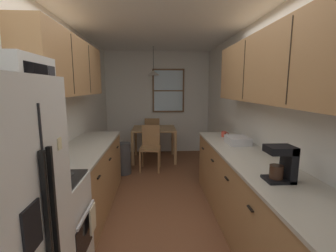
# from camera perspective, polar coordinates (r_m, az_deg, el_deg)

# --- Properties ---
(ground_plane) EXTENTS (12.00, 12.00, 0.00)m
(ground_plane) POSITION_cam_1_polar(r_m,az_deg,el_deg) (3.80, -1.85, -16.65)
(ground_plane) COLOR brown
(wall_left) EXTENTS (0.10, 9.00, 2.55)m
(wall_left) POSITION_cam_1_polar(r_m,az_deg,el_deg) (3.67, -23.57, 2.45)
(wall_left) COLOR white
(wall_left) RESTS_ON ground
(wall_right) EXTENTS (0.10, 9.00, 2.55)m
(wall_right) POSITION_cam_1_polar(r_m,az_deg,el_deg) (3.72, 19.34, 2.79)
(wall_right) COLOR white
(wall_right) RESTS_ON ground
(wall_back) EXTENTS (4.40, 0.10, 2.55)m
(wall_back) POSITION_cam_1_polar(r_m,az_deg,el_deg) (6.08, -2.50, 5.64)
(wall_back) COLOR white
(wall_back) RESTS_ON ground
(ceiling_slab) EXTENTS (4.40, 9.00, 0.08)m
(ceiling_slab) POSITION_cam_1_polar(r_m,az_deg,el_deg) (3.54, -2.09, 24.48)
(ceiling_slab) COLOR white
(stove_range) EXTENTS (0.66, 0.59, 1.10)m
(stove_range) POSITION_cam_1_polar(r_m,az_deg,el_deg) (2.38, -27.64, -21.91)
(stove_range) COLOR white
(stove_range) RESTS_ON ground
(microwave_over_range) EXTENTS (0.39, 0.56, 0.36)m
(microwave_over_range) POSITION_cam_1_polar(r_m,az_deg,el_deg) (2.11, -33.07, 9.40)
(microwave_over_range) COLOR white
(counter_left) EXTENTS (0.64, 1.99, 0.90)m
(counter_left) POSITION_cam_1_polar(r_m,az_deg,el_deg) (3.48, -18.83, -11.60)
(counter_left) COLOR #A87A4C
(counter_left) RESTS_ON ground
(upper_cabinets_left) EXTENTS (0.33, 2.07, 0.70)m
(upper_cabinets_left) POSITION_cam_1_polar(r_m,az_deg,el_deg) (3.27, -22.87, 13.02)
(upper_cabinets_left) COLOR #A87A4C
(counter_right) EXTENTS (0.64, 3.20, 0.90)m
(counter_right) POSITION_cam_1_polar(r_m,az_deg,el_deg) (2.86, 20.02, -16.38)
(counter_right) COLOR #A87A4C
(counter_right) RESTS_ON ground
(upper_cabinets_right) EXTENTS (0.33, 2.88, 0.73)m
(upper_cabinets_right) POSITION_cam_1_polar(r_m,az_deg,el_deg) (2.61, 25.12, 12.88)
(upper_cabinets_right) COLOR #A87A4C
(dining_table) EXTENTS (0.97, 0.85, 0.75)m
(dining_table) POSITION_cam_1_polar(r_m,az_deg,el_deg) (5.41, -3.41, -1.64)
(dining_table) COLOR #A87F51
(dining_table) RESTS_ON ground
(dining_chair_near) EXTENTS (0.43, 0.43, 0.90)m
(dining_chair_near) POSITION_cam_1_polar(r_m,az_deg,el_deg) (4.82, -4.28, -4.67)
(dining_chair_near) COLOR #A87A4C
(dining_chair_near) RESTS_ON ground
(dining_chair_far) EXTENTS (0.42, 0.42, 0.90)m
(dining_chair_far) POSITION_cam_1_polar(r_m,az_deg,el_deg) (6.06, -3.89, -1.78)
(dining_chair_far) COLOR #A87A4C
(dining_chair_far) RESTS_ON ground
(pendant_light) EXTENTS (0.27, 0.27, 0.62)m
(pendant_light) POSITION_cam_1_polar(r_m,az_deg,el_deg) (5.32, -3.55, 12.74)
(pendant_light) COLOR black
(back_window) EXTENTS (0.80, 0.05, 1.08)m
(back_window) POSITION_cam_1_polar(r_m,az_deg,el_deg) (6.00, 0.08, 8.53)
(back_window) COLOR brown
(trash_bin) EXTENTS (0.31, 0.31, 0.61)m
(trash_bin) POSITION_cam_1_polar(r_m,az_deg,el_deg) (4.69, -10.83, -7.71)
(trash_bin) COLOR #3F3F42
(trash_bin) RESTS_ON ground
(storage_canister) EXTENTS (0.11, 0.11, 0.18)m
(storage_canister) POSITION_cam_1_polar(r_m,az_deg,el_deg) (2.60, -24.12, -6.47)
(storage_canister) COLOR #265999
(storage_canister) RESTS_ON counter_left
(dish_towel) EXTENTS (0.02, 0.16, 0.24)m
(dish_towel) POSITION_cam_1_polar(r_m,az_deg,el_deg) (2.37, -17.78, -20.56)
(dish_towel) COLOR beige
(coffee_maker) EXTENTS (0.22, 0.18, 0.30)m
(coffee_maker) POSITION_cam_1_polar(r_m,az_deg,el_deg) (2.16, 26.04, -7.99)
(coffee_maker) COLOR black
(coffee_maker) RESTS_ON counter_right
(mug_by_coffeemaker) EXTENTS (0.11, 0.08, 0.09)m
(mug_by_coffeemaker) POSITION_cam_1_polar(r_m,az_deg,el_deg) (3.79, 13.39, -1.89)
(mug_by_coffeemaker) COLOR #BF3F33
(mug_by_coffeemaker) RESTS_ON counter_right
(dish_rack) EXTENTS (0.28, 0.34, 0.10)m
(dish_rack) POSITION_cam_1_polar(r_m,az_deg,el_deg) (3.36, 16.49, -3.33)
(dish_rack) COLOR silver
(dish_rack) RESTS_ON counter_right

